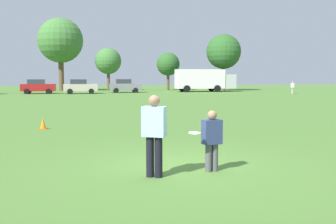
# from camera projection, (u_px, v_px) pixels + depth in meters

# --- Properties ---
(ground_plane) EXTENTS (178.06, 178.06, 0.00)m
(ground_plane) POSITION_uv_depth(u_px,v_px,m) (183.00, 167.00, 9.62)
(ground_plane) COLOR #47702D
(player_thrower) EXTENTS (0.57, 0.49, 1.79)m
(player_thrower) POSITION_uv_depth(u_px,v_px,m) (154.00, 131.00, 8.52)
(player_thrower) COLOR black
(player_thrower) RESTS_ON ground
(player_defender) EXTENTS (0.46, 0.31, 1.41)m
(player_defender) POSITION_uv_depth(u_px,v_px,m) (212.00, 138.00, 9.07)
(player_defender) COLOR #4C4C51
(player_defender) RESTS_ON ground
(frisbee) EXTENTS (0.27, 0.27, 0.05)m
(frisbee) POSITION_uv_depth(u_px,v_px,m) (195.00, 133.00, 8.74)
(frisbee) COLOR white
(traffic_cone) EXTENTS (0.32, 0.32, 0.48)m
(traffic_cone) POSITION_uv_depth(u_px,v_px,m) (43.00, 124.00, 16.42)
(traffic_cone) COLOR #D8590C
(traffic_cone) RESTS_ON ground
(parked_car_center) EXTENTS (4.23, 2.28, 1.82)m
(parked_car_center) POSITION_uv_depth(u_px,v_px,m) (38.00, 86.00, 50.17)
(parked_car_center) COLOR maroon
(parked_car_center) RESTS_ON ground
(parked_car_mid_right) EXTENTS (4.23, 2.28, 1.82)m
(parked_car_mid_right) POSITION_uv_depth(u_px,v_px,m) (80.00, 86.00, 50.11)
(parked_car_mid_right) COLOR #B7AD99
(parked_car_mid_right) RESTS_ON ground
(parked_car_near_right) EXTENTS (4.23, 2.28, 1.82)m
(parked_car_near_right) POSITION_uv_depth(u_px,v_px,m) (125.00, 86.00, 53.65)
(parked_car_near_right) COLOR slate
(parked_car_near_right) RESTS_ON ground
(box_truck) EXTENTS (8.54, 3.12, 3.18)m
(box_truck) POSITION_uv_depth(u_px,v_px,m) (204.00, 79.00, 56.45)
(box_truck) COLOR white
(box_truck) RESTS_ON ground
(bystander_sideline_watcher) EXTENTS (0.26, 0.44, 1.57)m
(bystander_sideline_watcher) POSITION_uv_depth(u_px,v_px,m) (292.00, 87.00, 49.24)
(bystander_sideline_watcher) COLOR gray
(bystander_sideline_watcher) RESTS_ON ground
(tree_west_oak) EXTENTS (6.78, 6.78, 11.01)m
(tree_west_oak) POSITION_uv_depth(u_px,v_px,m) (60.00, 41.00, 59.84)
(tree_west_oak) COLOR brown
(tree_west_oak) RESTS_ON ground
(tree_west_maple) EXTENTS (4.07, 4.07, 6.62)m
(tree_west_maple) POSITION_uv_depth(u_px,v_px,m) (108.00, 61.00, 61.49)
(tree_west_maple) COLOR brown
(tree_west_maple) RESTS_ON ground
(tree_center_elm) EXTENTS (3.68, 3.68, 5.98)m
(tree_center_elm) POSITION_uv_depth(u_px,v_px,m) (168.00, 64.00, 62.97)
(tree_center_elm) COLOR brown
(tree_center_elm) RESTS_ON ground
(tree_east_birch) EXTENTS (5.34, 5.34, 8.67)m
(tree_east_birch) POSITION_uv_depth(u_px,v_px,m) (224.00, 52.00, 60.80)
(tree_east_birch) COLOR brown
(tree_east_birch) RESTS_ON ground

